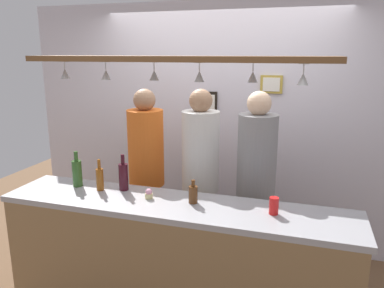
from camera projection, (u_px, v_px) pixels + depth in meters
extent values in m
cube|color=silver|center=(220.00, 126.00, 4.09)|extent=(4.40, 0.06, 2.60)
cube|color=#99999E|center=(174.00, 206.00, 2.82)|extent=(2.70, 0.55, 0.04)
cube|color=olive|center=(163.00, 283.00, 2.70)|extent=(2.65, 0.04, 0.94)
cube|color=brown|center=(175.00, 59.00, 2.61)|extent=(2.20, 0.36, 0.04)
cylinder|color=silver|center=(64.00, 61.00, 2.88)|extent=(0.06, 0.06, 0.00)
cylinder|color=silver|center=(64.00, 65.00, 2.88)|extent=(0.01, 0.01, 0.06)
cone|color=silver|center=(65.00, 74.00, 2.90)|extent=(0.07, 0.07, 0.08)
cylinder|color=silver|center=(105.00, 62.00, 2.76)|extent=(0.06, 0.06, 0.00)
cylinder|color=silver|center=(106.00, 66.00, 2.77)|extent=(0.01, 0.01, 0.06)
cone|color=silver|center=(106.00, 75.00, 2.78)|extent=(0.07, 0.07, 0.08)
cylinder|color=silver|center=(154.00, 62.00, 2.70)|extent=(0.06, 0.06, 0.00)
cylinder|color=silver|center=(154.00, 66.00, 2.71)|extent=(0.01, 0.01, 0.06)
cone|color=silver|center=(154.00, 75.00, 2.72)|extent=(0.07, 0.07, 0.08)
cylinder|color=silver|center=(199.00, 63.00, 2.56)|extent=(0.06, 0.06, 0.00)
cylinder|color=silver|center=(199.00, 67.00, 2.57)|extent=(0.01, 0.01, 0.06)
cone|color=silver|center=(199.00, 76.00, 2.58)|extent=(0.07, 0.07, 0.08)
cylinder|color=silver|center=(253.00, 63.00, 2.52)|extent=(0.06, 0.06, 0.00)
cylinder|color=silver|center=(253.00, 67.00, 2.53)|extent=(0.01, 0.01, 0.06)
cone|color=silver|center=(253.00, 77.00, 2.54)|extent=(0.07, 0.07, 0.08)
cylinder|color=silver|center=(304.00, 64.00, 2.31)|extent=(0.06, 0.06, 0.00)
cylinder|color=silver|center=(304.00, 68.00, 2.31)|extent=(0.01, 0.01, 0.06)
cone|color=silver|center=(303.00, 79.00, 2.33)|extent=(0.07, 0.07, 0.08)
cube|color=#2D334C|center=(148.00, 223.00, 3.77)|extent=(0.17, 0.18, 0.83)
cylinder|color=orange|center=(146.00, 148.00, 3.58)|extent=(0.34, 0.34, 0.73)
sphere|color=#9E7556|center=(144.00, 100.00, 3.47)|extent=(0.21, 0.21, 0.21)
cube|color=#2D334C|center=(200.00, 231.00, 3.61)|extent=(0.17, 0.18, 0.84)
cylinder|color=white|center=(201.00, 151.00, 3.42)|extent=(0.34, 0.34, 0.73)
sphere|color=#9E7556|center=(201.00, 101.00, 3.31)|extent=(0.21, 0.21, 0.21)
cube|color=#2D334C|center=(254.00, 238.00, 3.46)|extent=(0.17, 0.18, 0.84)
cylinder|color=gray|center=(257.00, 156.00, 3.27)|extent=(0.34, 0.34, 0.73)
sphere|color=beige|center=(259.00, 103.00, 3.16)|extent=(0.21, 0.21, 0.21)
cylinder|color=#380F19|center=(123.00, 177.00, 3.07)|extent=(0.08, 0.08, 0.22)
cylinder|color=#380F19|center=(123.00, 159.00, 3.03)|extent=(0.03, 0.03, 0.08)
cylinder|color=#2D5623|center=(77.00, 173.00, 3.16)|extent=(0.08, 0.08, 0.22)
cylinder|color=#2D5623|center=(76.00, 156.00, 3.12)|extent=(0.03, 0.03, 0.08)
cylinder|color=#512D14|center=(193.00, 195.00, 2.81)|extent=(0.07, 0.07, 0.13)
cylinder|color=#512D14|center=(193.00, 183.00, 2.79)|extent=(0.03, 0.03, 0.05)
cylinder|color=brown|center=(100.00, 180.00, 3.07)|extent=(0.06, 0.06, 0.18)
cylinder|color=brown|center=(99.00, 164.00, 3.04)|extent=(0.03, 0.03, 0.08)
cylinder|color=red|center=(274.00, 206.00, 2.62)|extent=(0.07, 0.07, 0.12)
cylinder|color=beige|center=(149.00, 196.00, 2.91)|extent=(0.06, 0.06, 0.04)
sphere|color=pink|center=(149.00, 192.00, 2.90)|extent=(0.05, 0.05, 0.05)
cube|color=#B29338|center=(271.00, 84.00, 3.78)|extent=(0.22, 0.02, 0.18)
cube|color=white|center=(271.00, 84.00, 3.77)|extent=(0.17, 0.01, 0.14)
cube|color=black|center=(209.00, 104.00, 4.02)|extent=(0.18, 0.02, 0.26)
cube|color=white|center=(208.00, 104.00, 4.01)|extent=(0.14, 0.01, 0.20)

